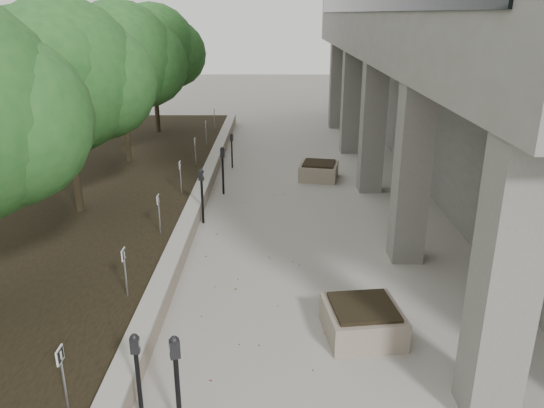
{
  "coord_description": "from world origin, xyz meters",
  "views": [
    {
      "loc": [
        0.4,
        -5.17,
        5.36
      ],
      "look_at": [
        0.32,
        6.7,
        1.07
      ],
      "focal_mm": 34.94,
      "sensor_mm": 36.0,
      "label": 1
    }
  ],
  "objects_px": {
    "parking_meter_5": "(232,151)",
    "planter_back": "(319,171)",
    "crabapple_tree_5": "(154,69)",
    "parking_meter_2": "(178,386)",
    "crabapple_tree_4": "(122,83)",
    "crabapple_tree_3": "(67,108)",
    "planter_front": "(363,320)",
    "parking_meter_1": "(138,379)",
    "parking_meter_4": "(223,171)",
    "parking_meter_3": "(202,196)"
  },
  "relations": [
    {
      "from": "parking_meter_1",
      "to": "parking_meter_3",
      "type": "height_order",
      "value": "parking_meter_3"
    },
    {
      "from": "parking_meter_1",
      "to": "parking_meter_5",
      "type": "height_order",
      "value": "parking_meter_1"
    },
    {
      "from": "parking_meter_3",
      "to": "parking_meter_5",
      "type": "bearing_deg",
      "value": 102.96
    },
    {
      "from": "crabapple_tree_3",
      "to": "planter_front",
      "type": "bearing_deg",
      "value": -37.38
    },
    {
      "from": "crabapple_tree_4",
      "to": "parking_meter_3",
      "type": "bearing_deg",
      "value": -56.28
    },
    {
      "from": "parking_meter_4",
      "to": "crabapple_tree_4",
      "type": "bearing_deg",
      "value": 136.92
    },
    {
      "from": "crabapple_tree_5",
      "to": "parking_meter_2",
      "type": "relative_size",
      "value": 3.54
    },
    {
      "from": "parking_meter_2",
      "to": "planter_front",
      "type": "distance_m",
      "value": 3.69
    },
    {
      "from": "parking_meter_2",
      "to": "planter_back",
      "type": "xyz_separation_m",
      "value": [
        2.76,
        11.71,
        -0.48
      ]
    },
    {
      "from": "crabapple_tree_5",
      "to": "parking_meter_2",
      "type": "xyz_separation_m",
      "value": [
        3.92,
        -17.49,
        -2.35
      ]
    },
    {
      "from": "crabapple_tree_4",
      "to": "parking_meter_5",
      "type": "relative_size",
      "value": 4.25
    },
    {
      "from": "parking_meter_4",
      "to": "crabapple_tree_3",
      "type": "bearing_deg",
      "value": -153.14
    },
    {
      "from": "parking_meter_1",
      "to": "planter_front",
      "type": "distance_m",
      "value": 4.01
    },
    {
      "from": "parking_meter_2",
      "to": "parking_meter_3",
      "type": "bearing_deg",
      "value": 75.03
    },
    {
      "from": "parking_meter_3",
      "to": "planter_front",
      "type": "xyz_separation_m",
      "value": [
        3.48,
        -5.27,
        -0.46
      ]
    },
    {
      "from": "parking_meter_5",
      "to": "planter_back",
      "type": "bearing_deg",
      "value": -22.99
    },
    {
      "from": "parking_meter_1",
      "to": "planter_back",
      "type": "relative_size",
      "value": 1.14
    },
    {
      "from": "crabapple_tree_5",
      "to": "planter_back",
      "type": "xyz_separation_m",
      "value": [
        6.68,
        -5.78,
        -2.83
      ]
    },
    {
      "from": "parking_meter_1",
      "to": "parking_meter_5",
      "type": "distance_m",
      "value": 12.83
    },
    {
      "from": "crabapple_tree_3",
      "to": "planter_back",
      "type": "relative_size",
      "value": 4.38
    },
    {
      "from": "parking_meter_3",
      "to": "planter_front",
      "type": "height_order",
      "value": "parking_meter_3"
    },
    {
      "from": "parking_meter_2",
      "to": "parking_meter_4",
      "type": "bearing_deg",
      "value": 71.97
    },
    {
      "from": "parking_meter_1",
      "to": "parking_meter_4",
      "type": "height_order",
      "value": "parking_meter_4"
    },
    {
      "from": "crabapple_tree_5",
      "to": "parking_meter_3",
      "type": "bearing_deg",
      "value": -71.77
    },
    {
      "from": "crabapple_tree_3",
      "to": "parking_meter_5",
      "type": "relative_size",
      "value": 4.25
    },
    {
      "from": "crabapple_tree_3",
      "to": "parking_meter_4",
      "type": "relative_size",
      "value": 3.58
    },
    {
      "from": "planter_front",
      "to": "crabapple_tree_5",
      "type": "bearing_deg",
      "value": 113.97
    },
    {
      "from": "crabapple_tree_4",
      "to": "planter_back",
      "type": "bearing_deg",
      "value": -6.65
    },
    {
      "from": "crabapple_tree_5",
      "to": "crabapple_tree_4",
      "type": "bearing_deg",
      "value": -90.0
    },
    {
      "from": "planter_front",
      "to": "parking_meter_5",
      "type": "bearing_deg",
      "value": 106.23
    },
    {
      "from": "crabapple_tree_3",
      "to": "parking_meter_5",
      "type": "xyz_separation_m",
      "value": [
        3.62,
        5.56,
        -2.48
      ]
    },
    {
      "from": "crabapple_tree_3",
      "to": "planter_back",
      "type": "bearing_deg",
      "value": 32.27
    },
    {
      "from": "crabapple_tree_4",
      "to": "crabapple_tree_5",
      "type": "height_order",
      "value": "same"
    },
    {
      "from": "crabapple_tree_3",
      "to": "parking_meter_1",
      "type": "height_order",
      "value": "crabapple_tree_3"
    },
    {
      "from": "crabapple_tree_4",
      "to": "parking_meter_5",
      "type": "distance_m",
      "value": 4.42
    },
    {
      "from": "crabapple_tree_4",
      "to": "planter_back",
      "type": "relative_size",
      "value": 4.38
    },
    {
      "from": "parking_meter_3",
      "to": "planter_front",
      "type": "bearing_deg",
      "value": -39.73
    },
    {
      "from": "parking_meter_1",
      "to": "planter_back",
      "type": "bearing_deg",
      "value": 71.35
    },
    {
      "from": "crabapple_tree_3",
      "to": "parking_meter_3",
      "type": "height_order",
      "value": "crabapple_tree_3"
    },
    {
      "from": "parking_meter_3",
      "to": "parking_meter_4",
      "type": "distance_m",
      "value": 2.45
    },
    {
      "from": "crabapple_tree_3",
      "to": "planter_front",
      "type": "distance_m",
      "value": 8.93
    },
    {
      "from": "parking_meter_3",
      "to": "parking_meter_5",
      "type": "xyz_separation_m",
      "value": [
        0.37,
        5.43,
        -0.12
      ]
    },
    {
      "from": "parking_meter_5",
      "to": "planter_back",
      "type": "distance_m",
      "value": 3.37
    },
    {
      "from": "crabapple_tree_3",
      "to": "parking_meter_1",
      "type": "bearing_deg",
      "value": -65.24
    },
    {
      "from": "planter_front",
      "to": "crabapple_tree_3",
      "type": "bearing_deg",
      "value": 142.62
    },
    {
      "from": "parking_meter_4",
      "to": "planter_back",
      "type": "distance_m",
      "value": 3.56
    },
    {
      "from": "crabapple_tree_5",
      "to": "parking_meter_2",
      "type": "height_order",
      "value": "crabapple_tree_5"
    },
    {
      "from": "planter_front",
      "to": "planter_back",
      "type": "height_order",
      "value": "planter_front"
    },
    {
      "from": "crabapple_tree_5",
      "to": "parking_meter_3",
      "type": "distance_m",
      "value": 10.65
    },
    {
      "from": "parking_meter_1",
      "to": "parking_meter_2",
      "type": "bearing_deg",
      "value": -24.22
    }
  ]
}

